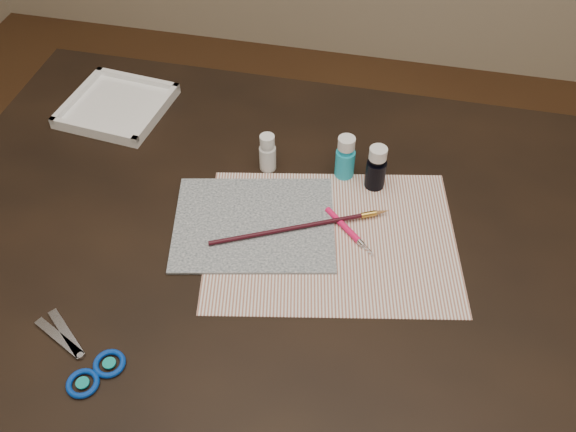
% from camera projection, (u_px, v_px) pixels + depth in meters
% --- Properties ---
extents(table, '(1.30, 0.90, 0.75)m').
position_uv_depth(table, '(288.00, 353.00, 1.36)').
color(table, black).
rests_on(table, ground).
extents(paper, '(0.47, 0.40, 0.00)m').
position_uv_depth(paper, '(331.00, 239.00, 1.08)').
color(paper, white).
rests_on(paper, table).
extents(canvas, '(0.32, 0.27, 0.00)m').
position_uv_depth(canvas, '(254.00, 223.00, 1.10)').
color(canvas, black).
rests_on(canvas, paper).
extents(paint_bottle_white, '(0.04, 0.04, 0.08)m').
position_uv_depth(paint_bottle_white, '(268.00, 152.00, 1.18)').
color(paint_bottle_white, silver).
rests_on(paint_bottle_white, table).
extents(paint_bottle_cyan, '(0.05, 0.05, 0.09)m').
position_uv_depth(paint_bottle_cyan, '(345.00, 157.00, 1.16)').
color(paint_bottle_cyan, '#1EADCE').
rests_on(paint_bottle_cyan, table).
extents(paint_bottle_navy, '(0.04, 0.04, 0.09)m').
position_uv_depth(paint_bottle_navy, '(376.00, 168.00, 1.14)').
color(paint_bottle_navy, black).
rests_on(paint_bottle_navy, table).
extents(paintbrush, '(0.29, 0.15, 0.01)m').
position_uv_depth(paintbrush, '(302.00, 226.00, 1.09)').
color(paintbrush, black).
rests_on(paintbrush, canvas).
extents(craft_knife, '(0.10, 0.10, 0.01)m').
position_uv_depth(craft_knife, '(350.00, 232.00, 1.08)').
color(craft_knife, '#F91559').
rests_on(craft_knife, paper).
extents(scissors, '(0.20, 0.16, 0.01)m').
position_uv_depth(scissors, '(70.00, 352.00, 0.93)').
color(scissors, silver).
rests_on(scissors, table).
extents(palette_tray, '(0.21, 0.21, 0.02)m').
position_uv_depth(palette_tray, '(117.00, 105.00, 1.32)').
color(palette_tray, white).
rests_on(palette_tray, table).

